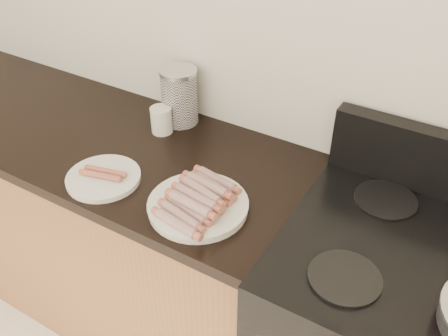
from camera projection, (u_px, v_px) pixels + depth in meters
The scene contains 11 objects.
wall_back at pixel (232, 15), 1.57m from camera, with size 4.00×0.04×2.60m, color silver.
cabinet_base at pixel (55, 204), 2.17m from camera, with size 2.20×0.59×0.86m, color #95552B.
counter_slab at pixel (31, 115), 1.90m from camera, with size 2.20×0.62×0.04m, color black.
burner_near_left at pixel (345, 278), 1.21m from camera, with size 0.18×0.18×0.01m, color black.
burner_far_left at pixel (386, 200), 1.44m from camera, with size 0.18×0.18×0.01m, color black.
main_plate at pixel (198, 207), 1.43m from camera, with size 0.29×0.29×0.02m, color white.
side_plate at pixel (104, 178), 1.54m from camera, with size 0.23×0.23×0.02m, color white.
hotdog_pile at pixel (198, 198), 1.41m from camera, with size 0.14×0.27×0.05m.
plain_sausages at pixel (103, 173), 1.53m from camera, with size 0.13×0.07×0.02m.
canister at pixel (179, 96), 1.76m from camera, with size 0.13×0.13×0.20m.
mug at pixel (161, 120), 1.74m from camera, with size 0.08×0.08×0.09m, color white.
Camera 1 is at (0.77, 0.66, 1.85)m, focal length 40.00 mm.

